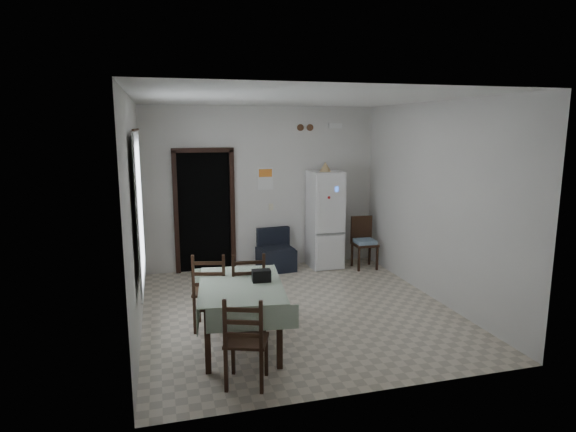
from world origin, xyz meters
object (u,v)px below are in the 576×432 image
(fridge, at_px, (325,219))
(dining_chair_far_right, at_px, (248,289))
(navy_seat, at_px, (276,250))
(dining_chair_far_left, at_px, (211,290))
(dining_chair_near_head, at_px, (246,339))
(corner_chair, at_px, (365,243))
(dining_table, at_px, (241,315))

(fridge, height_order, dining_chair_far_right, fridge)
(navy_seat, bearing_deg, dining_chair_far_right, -118.04)
(dining_chair_far_left, height_order, dining_chair_near_head, dining_chair_far_left)
(navy_seat, relative_size, dining_chair_near_head, 0.78)
(navy_seat, bearing_deg, dining_chair_near_head, -114.23)
(navy_seat, distance_m, corner_chair, 1.61)
(fridge, distance_m, corner_chair, 0.83)
(dining_chair_near_head, bearing_deg, corner_chair, -109.10)
(dining_chair_far_right, distance_m, dining_chair_near_head, 1.38)
(corner_chair, distance_m, dining_chair_far_left, 3.55)
(corner_chair, distance_m, dining_chair_near_head, 4.40)
(dining_table, bearing_deg, navy_seat, 75.67)
(dining_chair_near_head, bearing_deg, fridge, -99.66)
(dining_table, relative_size, dining_chair_far_left, 1.42)
(fridge, xyz_separation_m, dining_table, (-2.03, -2.83, -0.50))
(navy_seat, bearing_deg, fridge, -6.20)
(dining_table, xyz_separation_m, dining_chair_near_head, (-0.10, -0.88, 0.10))
(fridge, distance_m, dining_chair_near_head, 4.29)
(dining_chair_near_head, bearing_deg, dining_chair_far_left, -62.49)
(corner_chair, bearing_deg, fridge, 157.16)
(dining_table, bearing_deg, fridge, 61.42)
(corner_chair, distance_m, dining_table, 3.69)
(dining_chair_far_right, bearing_deg, fridge, -122.58)
(fridge, xyz_separation_m, navy_seat, (-0.92, 0.00, -0.51))
(dining_chair_far_right, bearing_deg, dining_table, 76.45)
(fridge, relative_size, corner_chair, 1.88)
(dining_table, height_order, dining_chair_far_right, dining_chair_far_right)
(fridge, relative_size, dining_chair_near_head, 1.86)
(fridge, height_order, dining_table, fridge)
(fridge, xyz_separation_m, dining_chair_near_head, (-2.13, -3.70, -0.41))
(fridge, distance_m, dining_chair_far_right, 3.02)
(dining_table, height_order, dining_chair_far_left, dining_chair_far_left)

